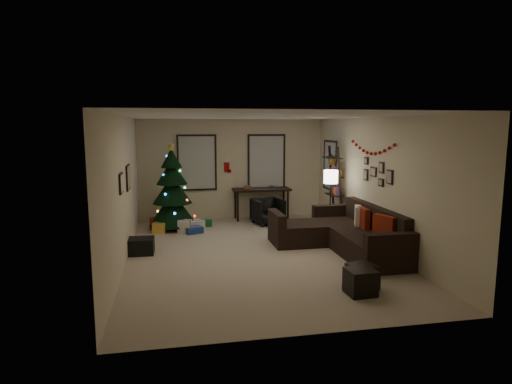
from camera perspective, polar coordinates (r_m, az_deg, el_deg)
floor at (r=8.81m, az=0.11°, el=-8.00°), size 7.00×7.00×0.00m
ceiling at (r=8.45m, az=0.11°, el=9.83°), size 7.00×7.00×0.00m
wall_back at (r=11.96m, az=-3.13°, el=2.96°), size 5.00×0.00×5.00m
wall_front at (r=5.19m, az=7.61°, el=-4.45°), size 5.00×0.00×5.00m
wall_left at (r=8.42m, az=-16.83°, el=0.25°), size 0.00×7.00×7.00m
wall_right at (r=9.34m, az=15.35°, el=1.10°), size 0.00×7.00×7.00m
window_back_left at (r=11.82m, az=-7.70°, el=3.80°), size 1.05×0.06×1.50m
window_back_right at (r=12.08m, az=1.36°, el=3.98°), size 1.05×0.06×1.50m
window_right_wall at (r=11.63m, az=9.68°, el=3.44°), size 0.06×0.90×1.30m
christmas_tree at (r=10.92m, az=-10.83°, el=-0.11°), size 1.16×1.16×2.17m
presents at (r=10.82m, az=-9.56°, el=-4.36°), size 1.50×1.00×0.30m
sofa at (r=9.23m, az=11.32°, el=-5.50°), size 2.05×2.97×0.91m
pillow_red_a at (r=8.46m, az=16.36°, el=-4.59°), size 0.29×0.50×0.49m
pillow_red_b at (r=9.25m, az=13.80°, el=-3.37°), size 0.13×0.44×0.43m
pillow_cream at (r=9.50m, az=13.10°, el=-3.11°), size 0.27×0.45×0.43m
ottoman_near at (r=6.91m, az=13.41°, el=-11.29°), size 0.42×0.42×0.39m
ottoman_far at (r=7.16m, az=13.65°, el=-10.61°), size 0.48×0.48×0.38m
desk at (r=11.89m, az=0.72°, el=-0.01°), size 1.56×0.56×0.84m
desk_chair at (r=11.34m, az=1.55°, el=-2.51°), size 0.78×0.75×0.68m
bookshelf at (r=10.88m, az=10.27°, el=0.35°), size 0.30×0.59×2.04m
potted_plant at (r=11.03m, az=9.92°, el=4.67°), size 0.52×0.49×0.45m
floor_lamp at (r=10.17m, az=9.69°, el=1.41°), size 0.32×0.32×1.52m
art_map at (r=9.14m, az=-16.29°, el=1.85°), size 0.04×0.60×0.50m
art_abstract at (r=7.86m, az=-17.13°, el=1.09°), size 0.04×0.45×0.35m
gallery at (r=9.24m, az=15.49°, el=2.40°), size 0.03×1.25×0.54m
garland at (r=9.40m, az=14.79°, el=5.58°), size 0.08×1.90×0.30m
stocking_left at (r=11.91m, az=-3.80°, el=3.46°), size 0.20×0.05×0.36m
stocking_right at (r=12.08m, az=-2.32°, el=3.41°), size 0.20×0.05×0.36m
storage_bin at (r=9.05m, az=-15.16°, el=-6.82°), size 0.66×0.45×0.32m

